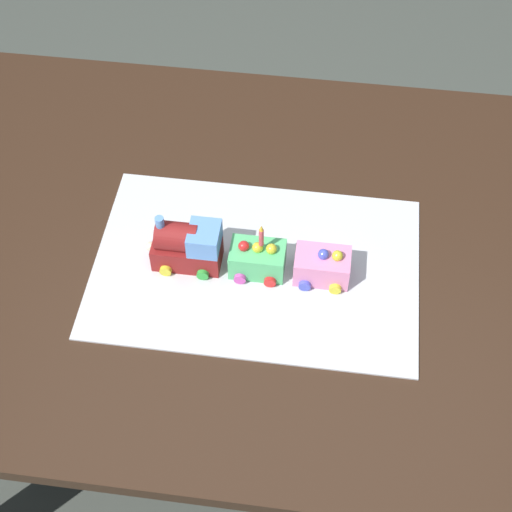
{
  "coord_description": "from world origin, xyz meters",
  "views": [
    {
      "loc": [
        0.13,
        -0.91,
        1.89
      ],
      "look_at": [
        0.01,
        -0.05,
        0.77
      ],
      "focal_mm": 54.3,
      "sensor_mm": 36.0,
      "label": 1
    }
  ],
  "objects_px": {
    "birthday_candle": "(261,236)",
    "dining_table": "(253,277)",
    "cake_car_hopper_bubblegum": "(322,266)",
    "cake_locomotive": "(187,245)",
    "cake_car_gondola_mint_green": "(258,259)"
  },
  "relations": [
    {
      "from": "dining_table",
      "to": "birthday_candle",
      "type": "xyz_separation_m",
      "value": [
        0.02,
        -0.06,
        0.21
      ]
    },
    {
      "from": "cake_car_hopper_bubblegum",
      "to": "cake_car_gondola_mint_green",
      "type": "bearing_deg",
      "value": -180.0
    },
    {
      "from": "cake_locomotive",
      "to": "cake_car_gondola_mint_green",
      "type": "height_order",
      "value": "cake_locomotive"
    },
    {
      "from": "cake_car_hopper_bubblegum",
      "to": "birthday_candle",
      "type": "height_order",
      "value": "birthday_candle"
    },
    {
      "from": "dining_table",
      "to": "cake_locomotive",
      "type": "xyz_separation_m",
      "value": [
        -0.11,
        -0.06,
        0.16
      ]
    },
    {
      "from": "cake_car_gondola_mint_green",
      "to": "cake_car_hopper_bubblegum",
      "type": "xyz_separation_m",
      "value": [
        0.12,
        0.0,
        -0.0
      ]
    },
    {
      "from": "dining_table",
      "to": "cake_car_gondola_mint_green",
      "type": "bearing_deg",
      "value": -74.75
    },
    {
      "from": "dining_table",
      "to": "cake_car_gondola_mint_green",
      "type": "distance_m",
      "value": 0.15
    },
    {
      "from": "cake_car_hopper_bubblegum",
      "to": "dining_table",
      "type": "bearing_deg",
      "value": 156.18
    },
    {
      "from": "cake_car_hopper_bubblegum",
      "to": "birthday_candle",
      "type": "bearing_deg",
      "value": 180.0
    },
    {
      "from": "cake_car_gondola_mint_green",
      "to": "dining_table",
      "type": "bearing_deg",
      "value": 105.25
    },
    {
      "from": "birthday_candle",
      "to": "dining_table",
      "type": "bearing_deg",
      "value": 110.98
    },
    {
      "from": "cake_car_hopper_bubblegum",
      "to": "birthday_candle",
      "type": "distance_m",
      "value": 0.13
    },
    {
      "from": "cake_car_hopper_bubblegum",
      "to": "birthday_candle",
      "type": "relative_size",
      "value": 1.95
    },
    {
      "from": "dining_table",
      "to": "birthday_candle",
      "type": "relative_size",
      "value": 27.36
    }
  ]
}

